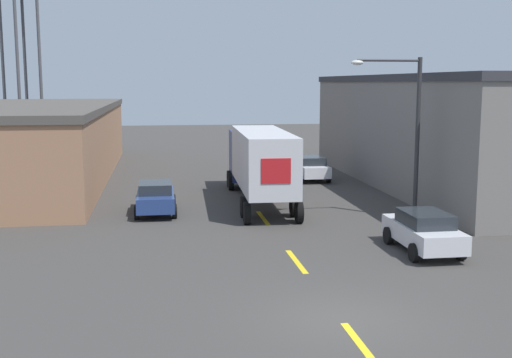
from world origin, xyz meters
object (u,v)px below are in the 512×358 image
parked_car_right_far (311,167)px  street_lamp (408,124)px  parked_car_right_near (424,231)px  semi_truck (259,159)px  parked_car_left_far (156,197)px

parked_car_right_far → street_lamp: bearing=-82.9°
parked_car_right_near → street_lamp: 6.85m
semi_truck → street_lamp: size_ratio=1.67×
parked_car_right_far → street_lamp: street_lamp is taller
parked_car_left_far → street_lamp: bearing=-14.6°
semi_truck → parked_car_left_far: semi_truck is taller
semi_truck → parked_car_right_near: 11.77m
street_lamp → semi_truck: bearing=139.6°
parked_car_left_far → street_lamp: 12.28m
parked_car_left_far → parked_car_right_far: same height
semi_truck → parked_car_right_far: (4.49, 7.27, -1.49)m
parked_car_right_near → street_lamp: (1.53, 5.65, 3.57)m
parked_car_right_near → parked_car_right_far: (0.00, 18.04, 0.00)m
semi_truck → parked_car_left_far: 5.96m
parked_car_left_far → parked_car_right_near: 13.07m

